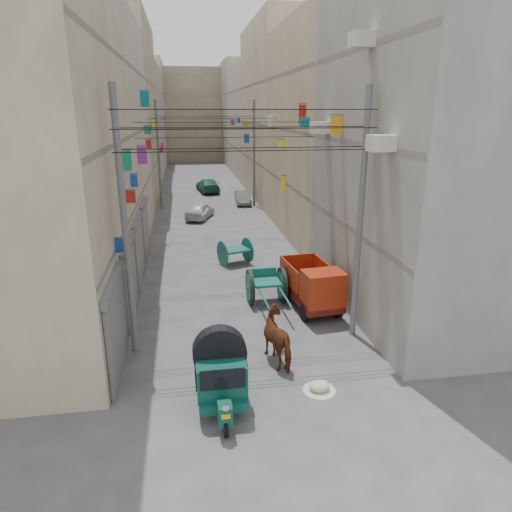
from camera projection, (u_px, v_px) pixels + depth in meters
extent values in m
plane|color=#444447|center=(288.00, 480.00, 9.41)|extent=(140.00, 140.00, 0.00)
cube|color=slate|center=(118.00, 237.00, 15.34)|extent=(0.25, 9.80, 0.18)
cube|color=slate|center=(109.00, 146.00, 14.42)|extent=(0.25, 9.80, 0.18)
cube|color=slate|center=(99.00, 42.00, 13.50)|extent=(0.25, 9.80, 0.18)
cube|color=#B8AD9E|center=(65.00, 135.00, 24.25)|extent=(8.00, 12.00, 12.00)
cube|color=slate|center=(143.00, 186.00, 25.68)|extent=(0.25, 11.76, 0.18)
cube|color=slate|center=(139.00, 131.00, 24.76)|extent=(0.25, 11.76, 0.18)
cube|color=slate|center=(134.00, 71.00, 23.84)|extent=(0.25, 11.76, 0.18)
cube|color=#B4A78D|center=(102.00, 113.00, 36.16)|extent=(8.00, 14.00, 14.00)
cube|color=slate|center=(155.00, 161.00, 37.91)|extent=(0.25, 13.72, 0.18)
cube|color=slate|center=(153.00, 124.00, 36.99)|extent=(0.25, 13.72, 0.18)
cube|color=slate|center=(150.00, 84.00, 36.07)|extent=(0.25, 13.72, 0.18)
cube|color=#9D9993|center=(124.00, 123.00, 49.66)|extent=(8.00, 14.00, 11.80)
cube|color=slate|center=(162.00, 148.00, 51.07)|extent=(0.25, 13.72, 0.18)
cube|color=slate|center=(160.00, 120.00, 50.15)|extent=(0.25, 13.72, 0.18)
cube|color=slate|center=(158.00, 91.00, 49.23)|extent=(0.25, 13.72, 0.18)
cube|color=tan|center=(135.00, 114.00, 61.63)|extent=(8.00, 12.00, 13.50)
cube|color=slate|center=(165.00, 140.00, 63.29)|extent=(0.25, 11.76, 0.18)
cube|color=slate|center=(164.00, 118.00, 62.37)|extent=(0.25, 11.76, 0.18)
cube|color=slate|center=(163.00, 95.00, 61.45)|extent=(0.25, 11.76, 0.18)
cube|color=#9D9993|center=(463.00, 133.00, 16.13)|extent=(8.00, 10.00, 13.00)
cube|color=slate|center=(352.00, 228.00, 16.57)|extent=(0.25, 9.80, 0.18)
cube|color=slate|center=(357.00, 143.00, 15.65)|extent=(0.25, 9.80, 0.18)
cube|color=slate|center=(364.00, 48.00, 14.73)|extent=(0.25, 9.80, 0.18)
cube|color=tan|center=(352.00, 133.00, 26.63)|extent=(8.00, 12.00, 12.00)
cube|color=slate|center=(286.00, 182.00, 26.91)|extent=(0.25, 11.76, 0.18)
cube|color=slate|center=(287.00, 130.00, 25.99)|extent=(0.25, 11.76, 0.18)
cube|color=slate|center=(288.00, 73.00, 25.07)|extent=(0.25, 11.76, 0.18)
cube|color=beige|center=(298.00, 113.00, 38.54)|extent=(8.00, 14.00, 14.00)
cube|color=slate|center=(253.00, 160.00, 39.13)|extent=(0.25, 13.72, 0.18)
cube|color=slate|center=(253.00, 123.00, 38.21)|extent=(0.25, 13.72, 0.18)
cube|color=slate|center=(253.00, 85.00, 37.29)|extent=(0.25, 13.72, 0.18)
cube|color=#B8AD9E|center=(268.00, 122.00, 52.04)|extent=(8.00, 14.00, 11.80)
cube|color=slate|center=(235.00, 147.00, 52.29)|extent=(0.25, 13.72, 0.18)
cube|color=slate|center=(234.00, 120.00, 51.37)|extent=(0.25, 13.72, 0.18)
cube|color=slate|center=(234.00, 91.00, 50.45)|extent=(0.25, 13.72, 0.18)
cube|color=#B4A78D|center=(251.00, 114.00, 64.00)|extent=(8.00, 12.00, 13.50)
cube|color=slate|center=(224.00, 140.00, 64.52)|extent=(0.25, 11.76, 0.18)
cube|color=slate|center=(224.00, 118.00, 63.60)|extent=(0.25, 11.76, 0.18)
cube|color=slate|center=(223.00, 95.00, 62.68)|extent=(0.25, 11.76, 0.18)
cube|color=#B4A78D|center=(193.00, 115.00, 69.47)|extent=(22.00, 10.00, 13.00)
cube|color=#525258|center=(117.00, 331.00, 12.94)|extent=(0.12, 3.00, 2.60)
cube|color=#5D5D5F|center=(113.00, 283.00, 12.50)|extent=(0.18, 3.20, 0.25)
cube|color=#525258|center=(130.00, 284.00, 16.42)|extent=(0.12, 3.00, 2.60)
cube|color=#5D5D5F|center=(127.00, 245.00, 15.98)|extent=(0.18, 3.20, 0.25)
cube|color=#525258|center=(139.00, 254.00, 19.90)|extent=(0.12, 3.00, 2.60)
cube|color=#5D5D5F|center=(137.00, 221.00, 19.46)|extent=(0.18, 3.20, 0.25)
cube|color=#525258|center=(145.00, 232.00, 23.47)|extent=(0.12, 3.00, 2.60)
cube|color=#5D5D5F|center=(144.00, 204.00, 23.03)|extent=(0.18, 3.20, 0.25)
cube|color=#F0A71C|center=(246.00, 125.00, 40.37)|extent=(0.38, 0.08, 0.41)
cube|color=purple|center=(162.00, 147.00, 46.85)|extent=(0.27, 0.08, 0.71)
cube|color=#16469A|center=(122.00, 245.00, 13.87)|extent=(0.44, 0.08, 0.42)
cube|color=purple|center=(142.00, 155.00, 22.12)|extent=(0.45, 0.08, 0.84)
cube|color=purple|center=(233.00, 123.00, 50.36)|extent=(0.41, 0.08, 0.59)
cube|color=#B11B17|center=(130.00, 197.00, 16.73)|extent=(0.38, 0.08, 0.44)
cube|color=#16469A|center=(247.00, 139.00, 40.02)|extent=(0.43, 0.08, 0.72)
cube|color=#16469A|center=(239.00, 121.00, 45.32)|extent=(0.28, 0.08, 0.44)
cube|color=#0B737F|center=(145.00, 99.00, 25.25)|extent=(0.48, 0.08, 0.84)
cube|color=#B11B17|center=(161.00, 149.00, 43.51)|extent=(0.31, 0.08, 0.44)
cube|color=#FFF51C|center=(282.00, 144.00, 26.21)|extent=(0.35, 0.08, 0.45)
cube|color=white|center=(270.00, 120.00, 29.24)|extent=(0.34, 0.08, 0.79)
cube|color=#16469A|center=(134.00, 181.00, 18.76)|extent=(0.28, 0.08, 0.52)
cube|color=#FFF51C|center=(154.00, 124.00, 34.77)|extent=(0.28, 0.08, 0.74)
cube|color=#FFF51C|center=(284.00, 183.00, 26.40)|extent=(0.26, 0.08, 0.80)
cube|color=#FFF51C|center=(337.00, 127.00, 16.74)|extent=(0.34, 0.08, 0.55)
cube|color=#178255|center=(124.00, 161.00, 15.15)|extent=(0.47, 0.08, 0.67)
cube|color=#178255|center=(148.00, 130.00, 26.85)|extent=(0.40, 0.08, 0.47)
cube|color=#B11B17|center=(149.00, 145.00, 27.60)|extent=(0.32, 0.08, 0.55)
cube|color=#0B737F|center=(305.00, 123.00, 20.83)|extent=(0.47, 0.08, 0.35)
cube|color=#B11B17|center=(302.00, 114.00, 21.52)|extent=(0.32, 0.08, 0.89)
cube|color=#F0A71C|center=(337.00, 126.00, 16.64)|extent=(0.44, 0.08, 0.69)
cube|color=#178255|center=(112.00, 261.00, 13.53)|extent=(0.10, 3.20, 0.80)
cube|color=purple|center=(138.00, 203.00, 21.99)|extent=(0.10, 3.20, 0.80)
cube|color=#0B737F|center=(153.00, 171.00, 33.27)|extent=(0.10, 3.20, 0.80)
cube|color=#0B737F|center=(160.00, 156.00, 44.56)|extent=(0.10, 3.20, 0.80)
cube|color=#0B737F|center=(371.00, 249.00, 14.74)|extent=(0.10, 3.20, 0.80)
cube|color=#FFF51C|center=(302.00, 198.00, 23.20)|extent=(0.10, 3.20, 0.80)
cube|color=#0B737F|center=(262.00, 169.00, 34.48)|extent=(0.10, 3.20, 0.80)
cube|color=#16469A|center=(242.00, 154.00, 45.76)|extent=(0.10, 3.20, 0.80)
cube|color=beige|center=(381.00, 143.00, 12.69)|extent=(0.70, 0.55, 0.45)
cube|color=beige|center=(320.00, 128.00, 18.27)|extent=(0.70, 0.55, 0.45)
cube|color=beige|center=(362.00, 39.00, 13.69)|extent=(0.70, 0.55, 0.45)
cylinder|color=#5D5D5F|center=(125.00, 228.00, 13.29)|extent=(0.20, 0.20, 8.00)
cylinder|color=#5D5D5F|center=(360.00, 219.00, 14.36)|extent=(0.20, 0.20, 8.00)
cylinder|color=#5D5D5F|center=(159.00, 156.00, 33.98)|extent=(0.20, 0.20, 8.00)
cylinder|color=#5D5D5F|center=(254.00, 154.00, 35.05)|extent=(0.20, 0.20, 8.00)
cylinder|color=black|center=(249.00, 151.00, 12.68)|extent=(7.40, 0.02, 0.02)
cylinder|color=black|center=(249.00, 128.00, 12.50)|extent=(7.40, 0.02, 0.02)
cylinder|color=black|center=(249.00, 109.00, 12.35)|extent=(7.40, 0.02, 0.02)
cylinder|color=black|center=(244.00, 148.00, 13.62)|extent=(7.40, 0.02, 0.02)
cylinder|color=black|center=(244.00, 127.00, 13.44)|extent=(7.40, 0.02, 0.02)
cylinder|color=black|center=(244.00, 109.00, 13.29)|extent=(7.40, 0.02, 0.02)
cylinder|color=black|center=(227.00, 137.00, 18.79)|extent=(7.40, 0.02, 0.02)
cylinder|color=black|center=(226.00, 122.00, 18.61)|extent=(7.40, 0.02, 0.02)
cylinder|color=black|center=(226.00, 109.00, 18.46)|extent=(7.40, 0.02, 0.02)
cylinder|color=black|center=(214.00, 129.00, 26.32)|extent=(7.40, 0.02, 0.02)
cylinder|color=black|center=(213.00, 119.00, 26.13)|extent=(7.40, 0.02, 0.02)
cylinder|color=black|center=(213.00, 109.00, 25.98)|extent=(7.40, 0.02, 0.02)
cylinder|color=black|center=(206.00, 125.00, 33.84)|extent=(7.40, 0.02, 0.02)
cylinder|color=black|center=(206.00, 117.00, 33.65)|extent=(7.40, 0.02, 0.02)
cylinder|color=black|center=(206.00, 109.00, 33.50)|extent=(7.40, 0.02, 0.02)
cylinder|color=black|center=(225.00, 426.00, 10.63)|extent=(0.12, 0.53, 0.53)
cylinder|color=black|center=(200.00, 385.00, 12.23)|extent=(0.12, 0.53, 0.53)
cylinder|color=black|center=(238.00, 381.00, 12.38)|extent=(0.12, 0.53, 0.53)
cube|color=#0B4238|center=(221.00, 389.00, 11.72)|extent=(1.18, 1.79, 0.26)
cube|color=#0B4238|center=(225.00, 414.00, 10.58)|extent=(0.33, 0.42, 0.52)
cylinder|color=silver|center=(226.00, 407.00, 10.28)|extent=(0.17, 0.05, 0.17)
cube|color=#E9B30C|center=(226.00, 417.00, 10.33)|extent=(0.21, 0.03, 0.11)
cube|color=#0B4238|center=(220.00, 370.00, 11.60)|extent=(1.23, 1.60, 0.89)
cube|color=black|center=(223.00, 379.00, 10.76)|extent=(1.08, 0.06, 0.52)
cube|color=black|center=(195.00, 368.00, 11.47)|extent=(0.04, 1.13, 0.61)
cube|color=black|center=(244.00, 364.00, 11.66)|extent=(0.04, 1.13, 0.61)
cube|color=silver|center=(224.00, 406.00, 10.95)|extent=(1.18, 0.05, 0.06)
cylinder|color=black|center=(250.00, 287.00, 17.78)|extent=(0.19, 1.39, 1.39)
cylinder|color=#155C51|center=(250.00, 287.00, 17.78)|extent=(0.20, 1.09, 1.08)
cylinder|color=#5D5D5F|center=(250.00, 287.00, 17.78)|extent=(0.22, 0.19, 0.18)
cylinder|color=black|center=(282.00, 285.00, 18.01)|extent=(0.19, 1.39, 1.39)
cylinder|color=#155C51|center=(282.00, 285.00, 18.01)|extent=(0.20, 1.09, 1.08)
cylinder|color=#5D5D5F|center=(282.00, 285.00, 18.01)|extent=(0.22, 0.19, 0.18)
cylinder|color=#5D5D5F|center=(266.00, 286.00, 17.90)|extent=(1.34, 0.12, 0.08)
cube|color=#155C51|center=(266.00, 282.00, 17.84)|extent=(1.07, 1.12, 0.10)
cube|color=#155C51|center=(264.00, 272.00, 18.24)|extent=(1.04, 0.11, 0.35)
cylinder|color=#155C51|center=(263.00, 296.00, 16.64)|extent=(0.14, 2.28, 0.07)
cylinder|color=#155C51|center=(284.00, 295.00, 16.78)|extent=(0.14, 2.28, 0.07)
cylinder|color=black|center=(305.00, 313.00, 16.40)|extent=(0.24, 0.66, 0.65)
cylinder|color=black|center=(286.00, 291.00, 18.39)|extent=(0.24, 0.66, 0.65)
cylinder|color=black|center=(338.00, 309.00, 16.71)|extent=(0.24, 0.66, 0.65)
cylinder|color=black|center=(316.00, 288.00, 18.70)|extent=(0.24, 0.66, 0.65)
cube|color=#58120C|center=(311.00, 294.00, 17.48)|extent=(1.74, 3.37, 0.34)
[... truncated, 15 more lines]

